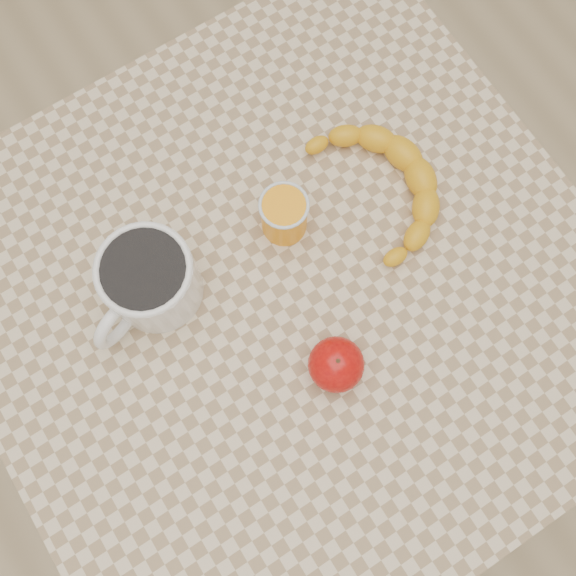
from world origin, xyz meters
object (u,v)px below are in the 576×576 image
orange_juice_glass (284,215)px  banana (382,188)px  apple (336,365)px  coffee_mug (148,281)px  table (288,307)px

orange_juice_glass → banana: 0.14m
apple → banana: size_ratio=0.28×
coffee_mug → apple: coffee_mug is taller
coffee_mug → banana: coffee_mug is taller
banana → coffee_mug: bearing=-177.3°
coffee_mug → orange_juice_glass: bearing=-3.7°
table → coffee_mug: bearing=147.2°
coffee_mug → apple: 0.25m
table → banana: 0.21m
orange_juice_glass → table: bearing=-119.5°
coffee_mug → banana: bearing=-7.8°
orange_juice_glass → apple: 0.20m
table → banana: (0.18, 0.05, 0.11)m
orange_juice_glass → apple: size_ratio=0.95×
table → apple: bearing=-92.1°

